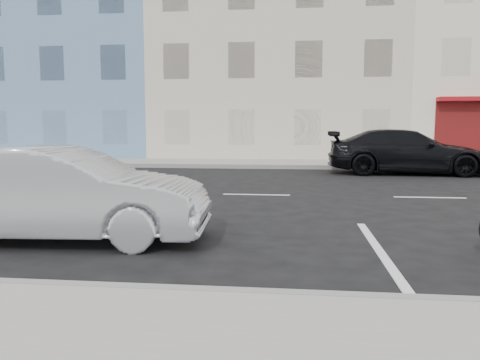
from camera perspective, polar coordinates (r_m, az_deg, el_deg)
The scene contains 7 objects.
ground at distance 11.23m, azimuth 12.24°, elevation -1.94°, with size 120.00×120.00×0.00m, color black.
sidewalk_far at distance 20.19m, azimuth -4.58°, elevation 2.09°, with size 80.00×3.40×0.15m, color gray.
curb_far at distance 18.52m, azimuth -5.58°, elevation 1.70°, with size 80.00×0.12×0.16m, color gray.
bldg_blue at distance 30.62m, azimuth -19.17°, elevation 15.32°, with size 12.00×12.00×13.00m, color #6081AA.
bldg_cream at distance 27.68m, azimuth 4.78°, elevation 15.06°, with size 12.00×12.00×11.50m, color beige.
sedan_silver at distance 7.07m, azimuth -20.76°, elevation -1.61°, with size 1.42×4.08×1.34m, color #A5A8AD.
car_far at distance 17.08m, azimuth 19.57°, elevation 3.27°, with size 2.15×5.30×1.54m, color black.
Camera 1 is at (-1.14, -11.05, 1.62)m, focal length 35.00 mm.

